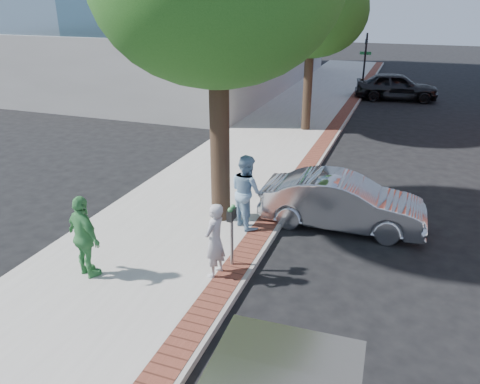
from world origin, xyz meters
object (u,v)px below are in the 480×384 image
at_px(person_gray, 215,240).
at_px(bg_car, 396,86).
at_px(sedan_silver, 342,202).
at_px(person_officer, 247,191).
at_px(person_green, 84,237).
at_px(parking_meter, 232,223).

distance_m(person_gray, bg_car, 22.14).
bearing_deg(sedan_silver, person_gray, 148.08).
xyz_separation_m(person_gray, bg_car, (2.62, 21.98, -0.17)).
bearing_deg(sedan_silver, person_officer, 114.59).
bearing_deg(bg_car, person_green, 159.83).
distance_m(parking_meter, person_gray, 0.59).
relative_size(parking_meter, person_gray, 0.87).
bearing_deg(parking_meter, bg_car, 83.57).
bearing_deg(person_green, person_gray, -137.08).
relative_size(person_officer, sedan_silver, 0.45).
relative_size(parking_meter, person_officer, 0.75).
distance_m(person_green, bg_car, 23.56).
xyz_separation_m(person_officer, person_green, (-2.45, -3.51, -0.05)).
xyz_separation_m(person_officer, bg_car, (2.78, 19.46, -0.31)).
bearing_deg(person_gray, bg_car, -178.45).
distance_m(person_gray, person_green, 2.79).
distance_m(person_gray, person_officer, 2.53).
bearing_deg(bg_car, sedan_silver, 171.33).
xyz_separation_m(person_gray, sedan_silver, (2.19, 3.65, -0.28)).
relative_size(person_green, bg_car, 0.39).
height_order(sedan_silver, bg_car, bg_car).
bearing_deg(bg_car, person_officer, 164.52).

